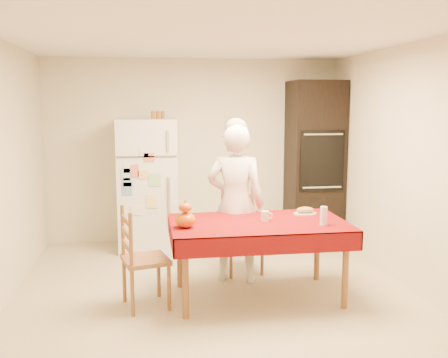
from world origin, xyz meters
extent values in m
plane|color=tan|center=(0.00, 0.00, 0.00)|extent=(4.50, 4.50, 0.00)
cube|color=beige|center=(0.00, 2.25, 1.25)|extent=(4.00, 0.02, 2.50)
cube|color=beige|center=(0.00, -2.25, 1.25)|extent=(4.00, 0.02, 2.50)
cube|color=beige|center=(2.00, 0.00, 1.25)|extent=(0.02, 4.50, 2.50)
cube|color=white|center=(0.00, 0.00, 2.50)|extent=(4.00, 4.50, 0.02)
cube|color=brown|center=(0.55, 2.23, 1.50)|extent=(0.22, 0.02, 0.30)
cube|color=white|center=(-0.65, 1.88, 0.85)|extent=(0.75, 0.70, 1.70)
cube|color=silver|center=(-0.39, 1.51, 1.45)|extent=(0.03, 0.03, 0.25)
cube|color=silver|center=(-0.39, 1.51, 0.70)|extent=(0.03, 0.03, 0.60)
cube|color=black|center=(1.63, 1.93, 1.10)|extent=(0.70, 0.60, 2.20)
cube|color=black|center=(1.63, 1.62, 1.15)|extent=(0.59, 0.02, 0.80)
cylinder|color=brown|center=(-0.33, -0.41, 0.35)|extent=(0.06, 0.06, 0.71)
cylinder|color=brown|center=(-0.33, 0.37, 0.35)|extent=(0.06, 0.06, 0.71)
cylinder|color=brown|center=(1.15, -0.41, 0.35)|extent=(0.06, 0.06, 0.71)
cylinder|color=brown|center=(1.15, 0.37, 0.35)|extent=(0.06, 0.06, 0.71)
cube|color=brown|center=(0.41, -0.02, 0.73)|extent=(1.60, 0.90, 0.04)
cube|color=#540B04|center=(0.41, -0.02, 0.76)|extent=(1.70, 1.00, 0.01)
cylinder|color=brown|center=(0.24, 0.54, 0.21)|extent=(0.04, 0.04, 0.43)
cylinder|color=brown|center=(0.19, 0.88, 0.21)|extent=(0.04, 0.04, 0.43)
cylinder|color=brown|center=(0.59, 0.59, 0.21)|extent=(0.04, 0.04, 0.43)
cylinder|color=brown|center=(0.55, 0.92, 0.21)|extent=(0.04, 0.04, 0.43)
cube|color=brown|center=(0.39, 0.73, 0.45)|extent=(0.47, 0.45, 0.04)
cube|color=brown|center=(0.37, 0.90, 0.70)|extent=(0.36, 0.07, 0.50)
cylinder|color=brown|center=(-0.47, -0.21, 0.21)|extent=(0.04, 0.04, 0.43)
cylinder|color=brown|center=(-0.80, -0.29, 0.21)|extent=(0.04, 0.04, 0.43)
cylinder|color=brown|center=(-0.56, 0.14, 0.21)|extent=(0.04, 0.04, 0.43)
cylinder|color=brown|center=(-0.89, 0.05, 0.21)|extent=(0.04, 0.04, 0.43)
cube|color=brown|center=(-0.68, -0.08, 0.45)|extent=(0.49, 0.50, 0.04)
cube|color=brown|center=(-0.84, -0.12, 0.70)|extent=(0.12, 0.36, 0.50)
imported|color=white|center=(0.27, 0.48, 0.84)|extent=(0.71, 0.58, 1.69)
cylinder|color=silver|center=(0.47, -0.01, 0.81)|extent=(0.08, 0.08, 0.10)
ellipsoid|color=#D15304|center=(-0.31, -0.14, 0.83)|extent=(0.19, 0.19, 0.14)
ellipsoid|color=#CB4304|center=(-0.31, -0.14, 0.95)|extent=(0.12, 0.12, 0.09)
cylinder|color=white|center=(0.98, -0.24, 0.85)|extent=(0.07, 0.07, 0.18)
cylinder|color=silver|center=(0.95, 0.21, 0.77)|extent=(0.24, 0.24, 0.02)
ellipsoid|color=tan|center=(0.95, 0.21, 0.81)|extent=(0.18, 0.10, 0.06)
cylinder|color=brown|center=(-0.56, 1.93, 1.75)|extent=(0.05, 0.05, 0.10)
cylinder|color=brown|center=(-0.50, 1.93, 1.75)|extent=(0.05, 0.05, 0.10)
cylinder|color=brown|center=(-0.44, 1.93, 1.75)|extent=(0.05, 0.05, 0.10)
camera|label=1|loc=(-0.64, -4.62, 1.88)|focal=40.00mm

